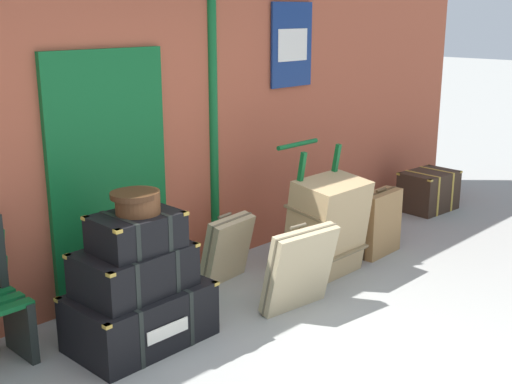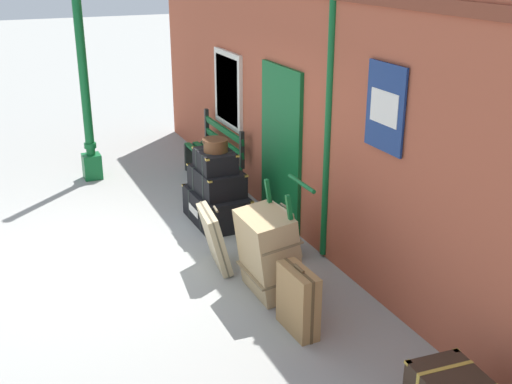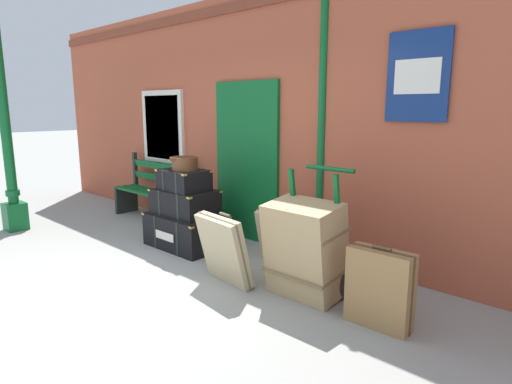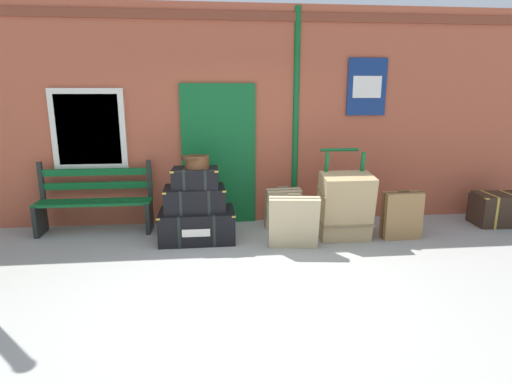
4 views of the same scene
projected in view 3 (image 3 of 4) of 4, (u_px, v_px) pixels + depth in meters
The scene contains 13 objects.
ground_plane at pixel (84, 299), 4.03m from camera, with size 60.00×60.00×0.00m, color gray.
brick_facade at pixel (267, 120), 5.60m from camera, with size 10.40×0.35×3.20m.
lamp_post at pixel (8, 150), 6.12m from camera, with size 0.28×0.28×3.06m.
platform_bench at pixel (154, 192), 6.84m from camera, with size 1.60×0.43×1.01m.
steamer_trunk_base at pixel (186, 231), 5.53m from camera, with size 1.02×0.67×0.43m.
steamer_trunk_middle at pixel (185, 202), 5.49m from camera, with size 0.83×0.58×0.33m.
steamer_trunk_top at pixel (184, 180), 5.40m from camera, with size 0.62×0.46×0.27m.
round_hatbox at pixel (184, 162), 5.35m from camera, with size 0.36×0.33×0.16m.
porters_trolley at pixel (315, 264), 4.19m from camera, with size 0.71×0.56×1.21m.
large_brown_trunk at pixel (305, 249), 4.03m from camera, with size 0.70×0.55×0.93m.
suitcase_cream at pixel (224, 250), 4.33m from camera, with size 0.66×0.36×0.73m.
suitcase_brown at pixel (279, 236), 4.96m from camera, with size 0.53×0.33×0.64m.
suitcase_slate at pixel (380, 288), 3.49m from camera, with size 0.54×0.22×0.69m.
Camera 3 is at (3.74, -1.65, 1.77)m, focal length 30.24 mm.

